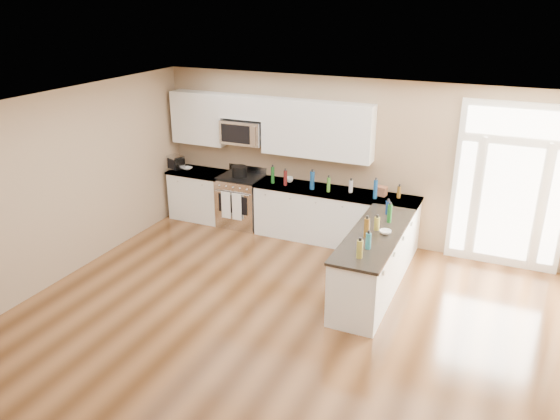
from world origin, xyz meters
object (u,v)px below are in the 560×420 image
toaster_oven (175,162)px  peninsula_cabinet (373,265)px  stockpot (239,171)px  kitchen_range (241,201)px

toaster_oven → peninsula_cabinet: bearing=2.6°
peninsula_cabinet → stockpot: size_ratio=8.45×
peninsula_cabinet → kitchen_range: bearing=153.5°
kitchen_range → stockpot: (-0.02, -0.01, 0.58)m
kitchen_range → toaster_oven: 1.49m
kitchen_range → toaster_oven: toaster_oven is taller
peninsula_cabinet → kitchen_range: kitchen_range is taller
peninsula_cabinet → kitchen_range: 3.25m
kitchen_range → stockpot: stockpot is taller
kitchen_range → stockpot: 0.58m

